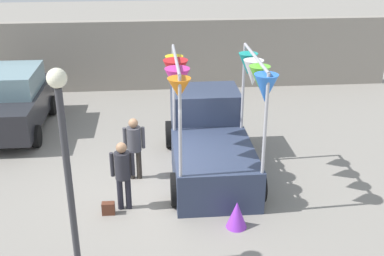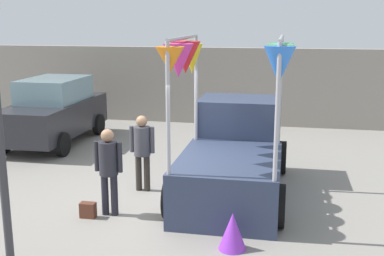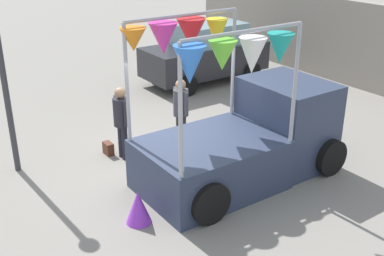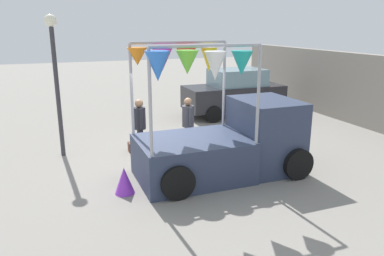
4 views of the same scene
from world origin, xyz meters
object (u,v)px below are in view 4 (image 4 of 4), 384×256
Objects in this scene: vendor_truck at (229,137)px; person_customer at (140,122)px; person_vendor at (188,120)px; folded_kite_bundle_violet at (124,181)px; street_lamp at (55,66)px; parked_car at (234,92)px; handbag at (131,147)px.

person_customer is (-2.09, -1.75, 0.03)m from vendor_truck.
person_vendor is 2.68× the size of folded_kite_bundle_violet.
person_customer reaches higher than folded_kite_bundle_violet.
street_lamp reaches higher than folded_kite_bundle_violet.
person_customer is 2.62m from folded_kite_bundle_violet.
person_vendor is at bearing -42.58° from parked_car.
parked_car is at bearing 126.10° from person_customer.
vendor_truck reaches higher than folded_kite_bundle_violet.
parked_car is at bearing 111.63° from street_lamp.
parked_car is at bearing 122.17° from handbag.
vendor_truck is 1.02× the size of parked_car.
vendor_truck reaches higher than handbag.
person_vendor is (3.68, -3.38, 0.02)m from parked_car.
handbag is at bearing -109.90° from person_vendor.
person_customer is 0.93m from handbag.
person_vendor is 3.21m from folded_kite_bundle_violet.
vendor_truck is 1.06× the size of street_lamp.
person_customer is at bearing 70.04° from street_lamp.
street_lamp is 6.45× the size of folded_kite_bundle_violet.
handbag is at bearing 77.84° from street_lamp.
street_lamp is 4.00m from folded_kite_bundle_violet.
vendor_truck is 5.03m from street_lamp.
street_lamp is (2.71, -6.82, 1.59)m from parked_car.
person_vendor is 5.74× the size of handbag.
person_vendor is 0.41× the size of street_lamp.
handbag is 0.07× the size of street_lamp.
person_customer is at bearing 29.74° from handbag.
folded_kite_bundle_violet is (2.36, -0.92, -0.67)m from person_customer.
folded_kite_bundle_violet is at bearing -44.23° from parked_car.
street_lamp is (-0.75, -2.08, 1.56)m from person_customer.
parked_car is 2.47× the size of person_customer.
person_vendor is (0.22, 1.37, -0.01)m from person_customer.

